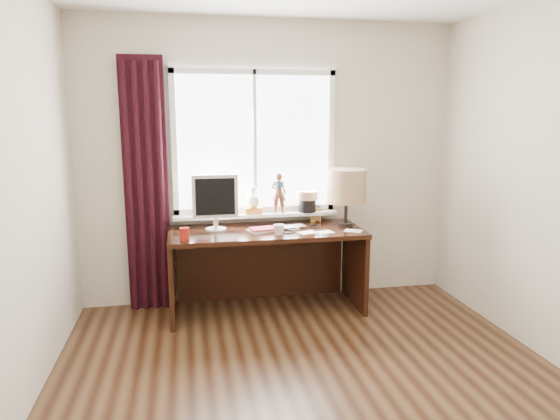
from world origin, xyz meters
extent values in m
cube|color=#4B301B|center=(0.00, 0.00, 0.00)|extent=(3.50, 4.00, 0.00)
cube|color=#C1B59B|center=(0.00, 2.00, 1.30)|extent=(3.50, 0.00, 2.60)
imported|color=silver|center=(0.11, 1.65, 0.76)|extent=(0.33, 0.25, 0.02)
imported|color=white|center=(-0.02, 1.43, 0.80)|extent=(0.13, 0.13, 0.10)
cylinder|color=maroon|center=(-0.81, 1.41, 0.80)|extent=(0.08, 0.08, 0.10)
cube|color=white|center=(-0.15, 1.99, 1.50)|extent=(1.40, 0.02, 1.30)
cube|color=silver|center=(-0.15, 1.96, 0.88)|extent=(1.50, 0.05, 0.05)
cube|color=silver|center=(-0.15, 1.96, 2.12)|extent=(1.50, 0.05, 0.05)
cube|color=silver|center=(-0.88, 1.96, 1.50)|extent=(0.05, 0.05, 1.40)
cube|color=silver|center=(0.57, 1.96, 1.50)|extent=(0.05, 0.05, 1.40)
cube|color=silver|center=(-0.15, 1.96, 1.50)|extent=(0.03, 0.05, 1.30)
cube|color=silver|center=(-0.15, 1.91, 0.83)|extent=(1.52, 0.18, 0.03)
cylinder|color=#4F010C|center=(-0.64, 1.90, 0.98)|extent=(0.14, 0.14, 0.25)
cube|color=gold|center=(-0.18, 1.90, 0.88)|extent=(0.15, 0.12, 0.06)
sphere|color=beige|center=(-0.18, 1.90, 0.97)|extent=(0.13, 0.13, 0.13)
sphere|color=beige|center=(-0.18, 1.90, 1.07)|extent=(0.07, 0.07, 0.07)
imported|color=brown|center=(0.06, 1.88, 1.04)|extent=(0.16, 0.12, 0.38)
cylinder|color=#1E4C51|center=(0.06, 1.87, 1.12)|extent=(0.10, 0.10, 0.05)
cylinder|color=black|center=(0.33, 1.88, 0.91)|extent=(0.16, 0.16, 0.12)
cylinder|color=#8C6B4C|center=(0.33, 1.88, 1.01)|extent=(0.20, 0.20, 0.08)
cube|color=black|center=(-1.13, 1.92, 1.12)|extent=(0.38, 0.05, 2.25)
cylinder|color=black|center=(-1.27, 1.89, 1.10)|extent=(0.06, 0.06, 2.20)
cylinder|color=black|center=(-1.18, 1.89, 1.10)|extent=(0.06, 0.06, 2.20)
cylinder|color=black|center=(-1.09, 1.89, 1.10)|extent=(0.06, 0.06, 2.20)
cylinder|color=black|center=(-1.00, 1.89, 1.10)|extent=(0.06, 0.06, 2.20)
cube|color=black|center=(-0.10, 1.63, 0.73)|extent=(1.70, 0.70, 0.04)
cube|color=black|center=(-0.93, 1.63, 0.35)|extent=(0.04, 0.64, 0.71)
cube|color=black|center=(0.73, 1.63, 0.35)|extent=(0.04, 0.64, 0.71)
cube|color=black|center=(-0.10, 1.97, 0.35)|extent=(1.60, 0.03, 0.71)
cylinder|color=beige|center=(-0.54, 1.72, 0.76)|extent=(0.18, 0.18, 0.01)
cylinder|color=beige|center=(-0.54, 1.72, 0.81)|extent=(0.04, 0.04, 0.10)
cube|color=beige|center=(-0.54, 1.72, 1.05)|extent=(0.40, 0.04, 0.38)
cube|color=black|center=(-0.54, 1.69, 1.05)|extent=(0.34, 0.01, 0.32)
cube|color=beige|center=(-0.15, 1.59, 0.76)|extent=(0.26, 0.23, 0.02)
cube|color=maroon|center=(-0.14, 1.58, 0.78)|extent=(0.24, 0.19, 0.01)
cylinder|color=black|center=(0.44, 1.91, 0.81)|extent=(0.09, 0.09, 0.12)
cylinder|color=black|center=(0.42, 1.92, 0.86)|extent=(0.01, 0.01, 0.22)
cylinder|color=black|center=(0.45, 1.90, 0.84)|extent=(0.01, 0.01, 0.19)
cylinder|color=black|center=(0.44, 1.92, 0.88)|extent=(0.01, 0.01, 0.25)
cylinder|color=black|center=(0.46, 1.92, 0.83)|extent=(0.01, 0.01, 0.17)
cube|color=gold|center=(0.41, 1.88, 0.81)|extent=(0.10, 0.04, 0.13)
cube|color=#996633|center=(0.41, 1.87, 0.81)|extent=(0.07, 0.02, 0.10)
cylinder|color=black|center=(0.64, 1.65, 0.77)|extent=(0.14, 0.14, 0.03)
cylinder|color=black|center=(0.64, 1.65, 0.89)|extent=(0.03, 0.03, 0.22)
cylinder|color=tan|center=(0.64, 1.65, 1.12)|extent=(0.35, 0.35, 0.30)
cube|color=white|center=(0.38, 1.45, 0.75)|extent=(0.18, 0.15, 0.00)
cube|color=white|center=(0.64, 1.45, 0.75)|extent=(0.18, 0.17, 0.00)
cube|color=white|center=(0.23, 1.47, 0.75)|extent=(0.18, 0.15, 0.00)
torus|color=black|center=(0.06, 1.51, 0.75)|extent=(0.15, 0.15, 0.01)
torus|color=black|center=(0.35, 1.67, 0.75)|extent=(0.15, 0.15, 0.01)
torus|color=black|center=(0.08, 1.82, 0.75)|extent=(0.13, 0.13, 0.01)
camera|label=1|loc=(-0.78, -2.60, 1.76)|focal=32.00mm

